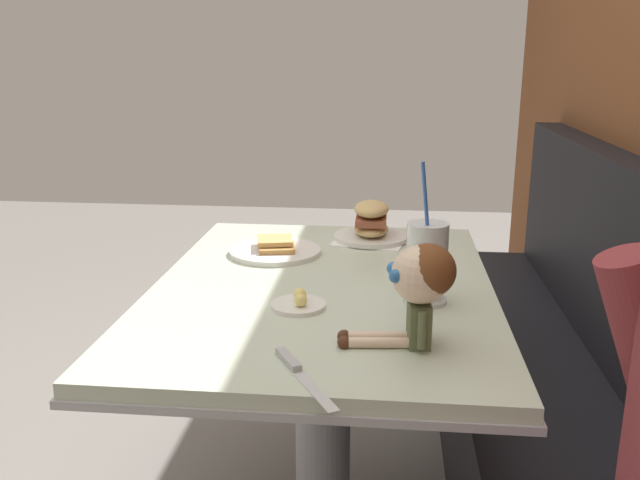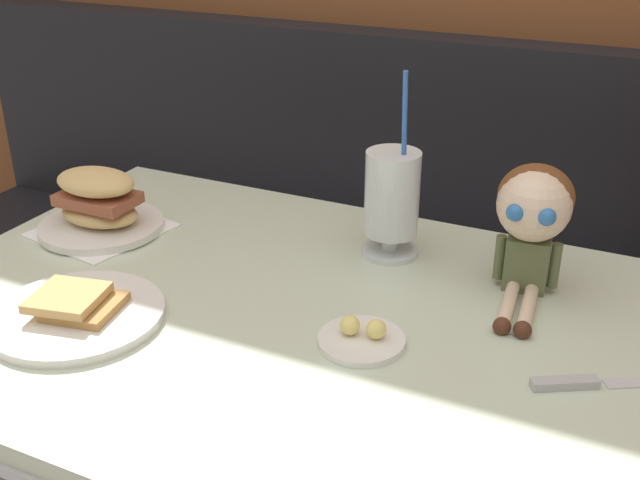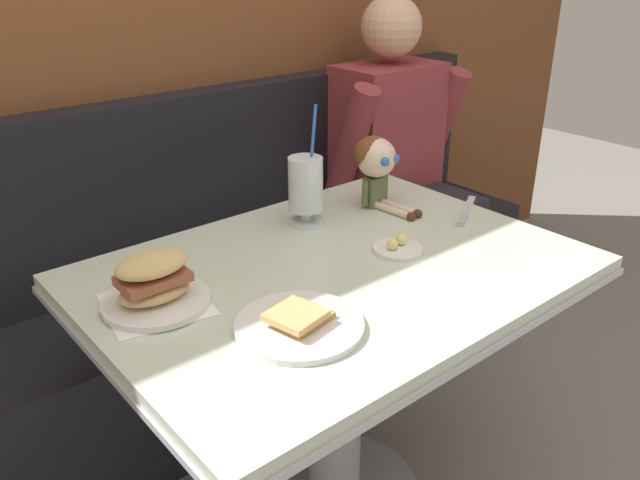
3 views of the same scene
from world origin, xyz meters
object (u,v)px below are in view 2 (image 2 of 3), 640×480
sandwich_plate (99,207)px  seated_doll (533,212)px  toast_plate (77,313)px  milkshake_glass (392,199)px  butter_saucer (362,338)px  butter_knife (591,383)px

sandwich_plate → seated_doll: size_ratio=1.05×
toast_plate → milkshake_glass: size_ratio=0.79×
seated_doll → milkshake_glass: bearing=174.2°
milkshake_glass → butter_saucer: bearing=-77.1°
butter_saucer → butter_knife: size_ratio=0.56×
toast_plate → butter_knife: (0.69, 0.15, -0.01)m
toast_plate → seated_doll: seated_doll is taller
milkshake_glass → sandwich_plate: milkshake_glass is taller
sandwich_plate → seated_doll: bearing=8.7°
milkshake_glass → butter_knife: size_ratio=1.48×
milkshake_glass → toast_plate: bearing=-130.2°
toast_plate → sandwich_plate: (-0.17, 0.26, 0.03)m
butter_saucer → seated_doll: size_ratio=0.54×
milkshake_glass → seated_doll: (0.23, -0.02, 0.03)m
sandwich_plate → butter_knife: (0.86, -0.10, -0.04)m
toast_plate → butter_saucer: (0.39, 0.12, -0.00)m
butter_saucer → butter_knife: butter_saucer is taller
seated_doll → butter_saucer: bearing=-123.7°
toast_plate → milkshake_glass: milkshake_glass is taller
sandwich_plate → seated_doll: seated_doll is taller
butter_knife → seated_doll: size_ratio=0.96×
toast_plate → butter_saucer: bearing=16.6°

